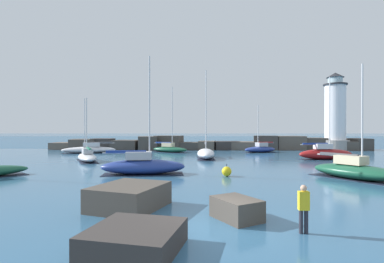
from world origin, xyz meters
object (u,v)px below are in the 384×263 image
(sailboat_moored_0, at_px, (143,166))
(sailboat_moored_4, at_px, (87,156))
(mooring_buoy_orange_near, at_px, (350,164))
(sailboat_moored_1, at_px, (355,170))
(sailboat_moored_2, at_px, (89,149))
(person_on_rocks, at_px, (304,206))
(lighthouse, at_px, (335,116))
(sailboat_moored_6, at_px, (170,149))
(sailboat_moored_7, at_px, (260,149))
(sailboat_moored_3, at_px, (325,153))
(mooring_buoy_far_side, at_px, (227,171))
(sailboat_moored_5, at_px, (206,153))

(sailboat_moored_0, xyz_separation_m, sailboat_moored_4, (-8.30, 10.01, -0.14))
(mooring_buoy_orange_near, bearing_deg, sailboat_moored_1, -114.45)
(sailboat_moored_2, relative_size, person_on_rocks, 5.02)
(sailboat_moored_0, bearing_deg, lighthouse, 45.80)
(sailboat_moored_6, bearing_deg, sailboat_moored_1, -58.20)
(sailboat_moored_0, relative_size, sailboat_moored_1, 1.15)
(sailboat_moored_7, bearing_deg, sailboat_moored_3, -64.29)
(sailboat_moored_4, relative_size, sailboat_moored_6, 0.70)
(sailboat_moored_1, xyz_separation_m, person_on_rocks, (-7.96, -11.84, 0.32))
(sailboat_moored_3, height_order, person_on_rocks, sailboat_moored_3)
(sailboat_moored_1, bearing_deg, mooring_buoy_orange_near, 65.55)
(lighthouse, bearing_deg, mooring_buoy_far_side, -126.00)
(sailboat_moored_3, relative_size, sailboat_moored_5, 0.91)
(sailboat_moored_2, distance_m, person_on_rocks, 41.45)
(lighthouse, relative_size, sailboat_moored_2, 1.64)
(sailboat_moored_5, bearing_deg, sailboat_moored_2, 155.02)
(mooring_buoy_orange_near, height_order, person_on_rocks, person_on_rocks)
(sailboat_moored_5, xyz_separation_m, mooring_buoy_far_side, (1.21, -14.65, -0.27))
(sailboat_moored_2, distance_m, mooring_buoy_far_side, 30.00)
(sailboat_moored_1, xyz_separation_m, sailboat_moored_3, (4.08, 14.66, 0.12))
(lighthouse, height_order, sailboat_moored_3, lighthouse)
(sailboat_moored_0, height_order, sailboat_moored_1, sailboat_moored_0)
(lighthouse, height_order, sailboat_moored_5, lighthouse)
(lighthouse, xyz_separation_m, sailboat_moored_2, (-41.97, -8.29, -5.50))
(sailboat_moored_5, relative_size, sailboat_moored_7, 1.46)
(sailboat_moored_0, distance_m, person_on_rocks, 16.11)
(sailboat_moored_7, height_order, person_on_rocks, sailboat_moored_7)
(sailboat_moored_4, bearing_deg, sailboat_moored_6, 59.48)
(sailboat_moored_6, distance_m, mooring_buoy_orange_near, 27.60)
(lighthouse, distance_m, sailboat_moored_4, 43.31)
(mooring_buoy_orange_near, bearing_deg, sailboat_moored_7, 101.64)
(sailboat_moored_1, bearing_deg, sailboat_moored_7, 93.20)
(sailboat_moored_0, xyz_separation_m, sailboat_moored_7, (14.67, 24.15, -0.13))
(lighthouse, height_order, sailboat_moored_1, lighthouse)
(sailboat_moored_1, height_order, mooring_buoy_far_side, sailboat_moored_1)
(sailboat_moored_4, height_order, sailboat_moored_6, sailboat_moored_6)
(sailboat_moored_2, height_order, sailboat_moored_4, sailboat_moored_2)
(sailboat_moored_5, bearing_deg, sailboat_moored_6, 118.34)
(sailboat_moored_3, distance_m, mooring_buoy_far_side, 19.13)
(sailboat_moored_7, bearing_deg, sailboat_moored_1, -86.80)
(sailboat_moored_6, bearing_deg, mooring_buoy_far_side, -74.80)
(sailboat_moored_6, bearing_deg, sailboat_moored_0, -89.92)
(sailboat_moored_5, bearing_deg, mooring_buoy_orange_near, -36.36)
(sailboat_moored_5, bearing_deg, sailboat_moored_4, -165.12)
(sailboat_moored_7, bearing_deg, sailboat_moored_4, -148.39)
(sailboat_moored_1, bearing_deg, sailboat_moored_5, 123.94)
(sailboat_moored_0, height_order, person_on_rocks, sailboat_moored_0)
(sailboat_moored_2, bearing_deg, sailboat_moored_1, -40.15)
(sailboat_moored_4, bearing_deg, sailboat_moored_1, -26.25)
(sailboat_moored_1, distance_m, sailboat_moored_2, 37.40)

